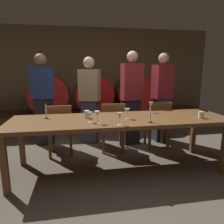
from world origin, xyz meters
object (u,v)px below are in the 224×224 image
at_px(wine_barrel_center, 94,94).
at_px(guest_center_right, 132,98).
at_px(chair_left, 60,128).
at_px(guest_far_left, 43,99).
at_px(wine_barrel_left, 50,95).
at_px(chair_center, 113,125).
at_px(wine_glass_far_left, 90,115).
at_px(dining_table, 119,123).
at_px(cup_left, 87,114).
at_px(candle_left, 46,114).
at_px(wine_glass_far_right, 151,105).
at_px(wine_glass_center, 120,117).
at_px(cup_right, 201,115).
at_px(chair_right, 158,123).
at_px(guest_far_right, 162,97).
at_px(wine_barrel_right, 133,93).
at_px(wine_glass_left, 97,114).
at_px(candle_right, 150,118).
at_px(wine_glass_right, 127,111).
at_px(guest_center_left, 90,100).

relative_size(wine_barrel_center, guest_center_right, 0.51).
xyz_separation_m(chair_left, guest_far_left, (-0.33, 0.62, 0.40)).
relative_size(wine_barrel_left, guest_far_left, 0.52).
relative_size(chair_center, wine_glass_far_left, 6.41).
height_order(dining_table, cup_left, cup_left).
bearing_deg(dining_table, candle_left, 171.07).
bearing_deg(wine_glass_far_right, candle_left, -174.34).
relative_size(guest_center_right, cup_left, 16.33).
height_order(wine_barrel_left, wine_glass_center, wine_barrel_left).
relative_size(wine_barrel_center, chair_center, 1.03).
bearing_deg(wine_barrel_left, guest_center_right, -38.38).
bearing_deg(chair_center, cup_right, 146.86).
xyz_separation_m(chair_right, cup_right, (0.26, -0.88, 0.33)).
height_order(guest_far_right, wine_glass_far_right, guest_far_right).
bearing_deg(wine_barrel_right, chair_center, -116.60).
xyz_separation_m(wine_glass_far_right, cup_left, (-1.02, -0.22, -0.07)).
height_order(wine_barrel_right, wine_glass_center, wine_barrel_right).
distance_m(chair_center, wine_glass_far_left, 1.02).
relative_size(dining_table, guest_center_right, 1.68).
relative_size(chair_left, wine_glass_center, 5.67).
height_order(guest_far_left, wine_glass_far_right, guest_far_left).
bearing_deg(dining_table, cup_right, -9.46).
height_order(chair_left, guest_far_left, guest_far_left).
bearing_deg(wine_glass_center, chair_right, 47.71).
distance_m(chair_left, chair_right, 1.75).
bearing_deg(guest_far_right, wine_glass_left, 29.12).
height_order(candle_right, wine_glass_right, candle_right).
bearing_deg(wine_glass_right, dining_table, 157.09).
distance_m(wine_glass_left, cup_left, 0.35).
bearing_deg(chair_center, dining_table, 91.91).
height_order(wine_glass_far_right, cup_left, wine_glass_far_right).
bearing_deg(guest_far_right, dining_table, 30.95).
relative_size(candle_right, wine_glass_far_left, 1.65).
relative_size(chair_left, cup_left, 8.09).
relative_size(chair_center, guest_center_left, 0.53).
bearing_deg(wine_glass_left, dining_table, 35.65).
bearing_deg(cup_left, wine_glass_center, -48.96).
relative_size(guest_center_right, wine_glass_center, 11.45).
xyz_separation_m(chair_center, wine_glass_center, (-0.10, -1.02, 0.39)).
xyz_separation_m(wine_barrel_center, chair_center, (0.20, -1.64, -0.36)).
xyz_separation_m(chair_left, candle_right, (1.21, -0.95, 0.35)).
xyz_separation_m(dining_table, cup_left, (-0.44, 0.09, 0.12)).
xyz_separation_m(wine_barrel_right, wine_glass_left, (-1.18, -2.55, 0.04)).
bearing_deg(guest_far_right, chair_left, -0.81).
xyz_separation_m(guest_center_right, candle_left, (-1.46, -0.85, -0.08)).
xyz_separation_m(wine_barrel_left, guest_far_right, (2.31, -1.22, 0.05)).
xyz_separation_m(wine_barrel_left, wine_glass_right, (1.30, -2.37, 0.03)).
distance_m(wine_barrel_right, wine_glass_left, 2.81).
height_order(chair_left, chair_center, same).
xyz_separation_m(candle_left, candle_right, (1.34, -0.46, 0.00)).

